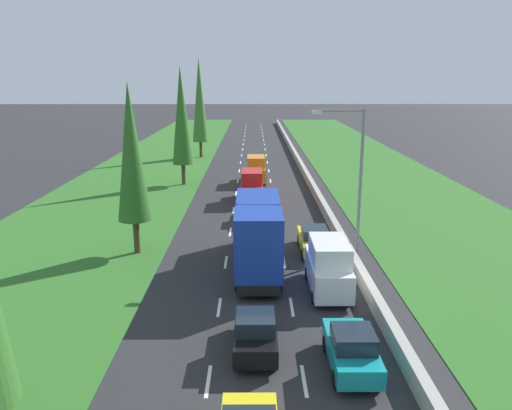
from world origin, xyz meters
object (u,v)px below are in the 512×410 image
black_hatchback_centre_lane (255,332)px  street_light_mast (355,171)px  blue_box_truck_centre_lane (258,232)px  green_sedan_centre_lane (256,210)px  teal_hatchback_right_lane (352,349)px  white_van_right_lane (328,266)px  red_van_centre_lane (252,186)px  poplar_tree_second (131,153)px  orange_van_centre_lane (256,169)px  poplar_tree_fourth (200,100)px  yellow_sedan_right_lane (314,240)px  poplar_tree_third (181,116)px

black_hatchback_centre_lane → street_light_mast: 13.79m
blue_box_truck_centre_lane → street_light_mast: size_ratio=1.04×
green_sedan_centre_lane → teal_hatchback_right_lane: 20.50m
teal_hatchback_right_lane → street_light_mast: street_light_mast is taller
white_van_right_lane → red_van_centre_lane: same height
poplar_tree_second → street_light_mast: bearing=-0.3°
orange_van_centre_lane → poplar_tree_second: size_ratio=0.46×
poplar_tree_second → teal_hatchback_right_lane: bearing=-49.5°
orange_van_centre_lane → poplar_tree_fourth: 19.76m
yellow_sedan_right_lane → poplar_tree_fourth: poplar_tree_fourth is taller
white_van_right_lane → poplar_tree_second: bearing=152.2°
white_van_right_lane → orange_van_centre_lane: 27.67m
blue_box_truck_centre_lane → white_van_right_lane: size_ratio=1.92×
black_hatchback_centre_lane → red_van_centre_lane: 25.17m
poplar_tree_third → black_hatchback_centre_lane: bearing=-77.3°
white_van_right_lane → black_hatchback_centre_lane: bearing=-123.2°
green_sedan_centre_lane → street_light_mast: 10.48m
orange_van_centre_lane → red_van_centre_lane: bearing=-93.0°
street_light_mast → blue_box_truck_centre_lane: bearing=-156.5°
teal_hatchback_right_lane → yellow_sedan_right_lane: size_ratio=0.87×
street_light_mast → white_van_right_lane: bearing=-112.1°
orange_van_centre_lane → poplar_tree_third: (-7.47, -1.00, 5.60)m
black_hatchback_centre_lane → red_van_centre_lane: red_van_centre_lane is taller
green_sedan_centre_lane → yellow_sedan_right_lane: size_ratio=1.00×
yellow_sedan_right_lane → street_light_mast: bearing=-4.9°
poplar_tree_fourth → white_van_right_lane: bearing=-76.0°
teal_hatchback_right_lane → street_light_mast: 13.80m
blue_box_truck_centre_lane → yellow_sedan_right_lane: bearing=37.9°
blue_box_truck_centre_lane → green_sedan_centre_lane: blue_box_truck_centre_lane is taller
green_sedan_centre_lane → yellow_sedan_right_lane: bearing=-62.9°
orange_van_centre_lane → white_van_right_lane: bearing=-82.6°
green_sedan_centre_lane → red_van_centre_lane: bearing=92.9°
black_hatchback_centre_lane → yellow_sedan_right_lane: black_hatchback_centre_lane is taller
green_sedan_centre_lane → poplar_tree_second: size_ratio=0.43×
teal_hatchback_right_lane → poplar_tree_second: size_ratio=0.37×
blue_box_truck_centre_lane → white_van_right_lane: 4.88m
poplar_tree_third → poplar_tree_fourth: poplar_tree_fourth is taller
blue_box_truck_centre_lane → orange_van_centre_lane: 24.23m
green_sedan_centre_lane → orange_van_centre_lane: orange_van_centre_lane is taller
orange_van_centre_lane → street_light_mast: (5.91, -21.63, 3.83)m
poplar_tree_fourth → teal_hatchback_right_lane: bearing=-78.0°
green_sedan_centre_lane → poplar_tree_fourth: poplar_tree_fourth is taller
blue_box_truck_centre_lane → poplar_tree_third: poplar_tree_third is taller
teal_hatchback_right_lane → yellow_sedan_right_lane: 13.05m
poplar_tree_third → green_sedan_centre_lane: bearing=-61.0°
red_van_centre_lane → yellow_sedan_right_lane: bearing=-73.5°
black_hatchback_centre_lane → white_van_right_lane: 6.89m
red_van_centre_lane → orange_van_centre_lane: 8.03m
white_van_right_lane → orange_van_centre_lane: same height
yellow_sedan_right_lane → teal_hatchback_right_lane: bearing=-90.6°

